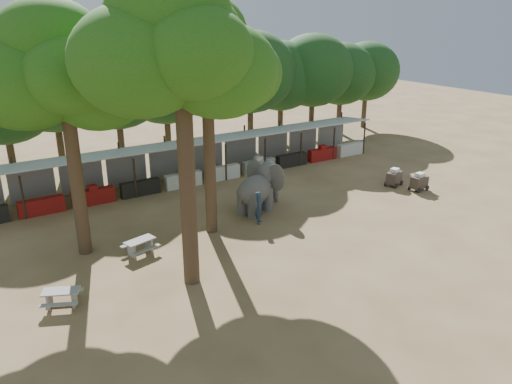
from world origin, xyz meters
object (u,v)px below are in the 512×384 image
yard_tree_center (175,48)px  picnic_table_near (61,296)px  yard_tree_back (202,56)px  cart_back (394,177)px  handler (259,208)px  cart_front (419,182)px  picnic_table_far (140,245)px  yard_tree_left (58,69)px  elephant (260,187)px

yard_tree_center → picnic_table_near: bearing=171.4°
yard_tree_back → cart_back: yard_tree_back is taller
yard_tree_back → cart_back: 15.35m
handler → picnic_table_near: (-10.44, -2.65, -0.43)m
handler → picnic_table_near: size_ratio=1.01×
yard_tree_back → cart_front: yard_tree_back is taller
handler → picnic_table_far: handler is taller
cart_front → yard_tree_left: bearing=168.8°
yard_tree_left → handler: 11.48m
picnic_table_far → cart_front: cart_front is taller
elephant → picnic_table_near: (-11.46, -4.19, -0.89)m
elephant → cart_back: 9.51m
yard_tree_center → picnic_table_near: (-4.77, 0.72, -8.77)m
handler → picnic_table_far: 6.47m
yard_tree_left → picnic_table_near: (-1.77, -4.28, -7.76)m
yard_tree_left → cart_front: 21.35m
handler → yard_tree_back: bearing=114.0°
handler → cart_back: (10.43, 0.46, -0.31)m
yard_tree_center → cart_back: 18.67m
yard_tree_left → yard_tree_center: bearing=-59.0°
yard_tree_center → yard_tree_back: (3.00, 4.00, -0.67)m
picnic_table_near → cart_back: 21.10m
yard_tree_left → cart_back: size_ratio=8.22×
handler → cart_back: size_ratio=1.29×
elephant → cart_front: size_ratio=3.01×
yard_tree_left → yard_tree_back: bearing=-9.5°
handler → cart_front: (11.09, -0.97, -0.32)m
picnic_table_far → cart_front: 17.57m
cart_front → cart_back: 1.58m
handler → cart_front: bearing=-57.6°
yard_tree_left → picnic_table_far: (2.22, -1.69, -7.75)m
yard_tree_back → picnic_table_far: (-3.78, -0.69, -8.09)m
yard_tree_left → handler: size_ratio=6.35×
yard_tree_center → cart_front: 19.02m
yard_tree_left → picnic_table_far: 8.24m
handler → picnic_table_far: (-6.46, -0.05, -0.42)m
cart_back → handler: bearing=164.3°
elephant → handler: (-1.02, -1.55, -0.46)m
cart_front → picnic_table_near: bearing=-179.2°
picnic_table_far → yard_tree_center: bearing=-91.4°
yard_tree_back → picnic_table_near: yard_tree_back is taller
yard_tree_center → elephant: 11.44m
handler → cart_back: handler is taller
handler → elephant: bearing=4.1°
picnic_table_near → picnic_table_far: 4.76m
yard_tree_center → cart_back: (16.10, 3.82, -8.65)m
yard_tree_center → picnic_table_far: size_ratio=7.34×
elephant → picnic_table_near: elephant is taller
yard_tree_left → elephant: bearing=-0.5°
handler → cart_back: 10.44m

